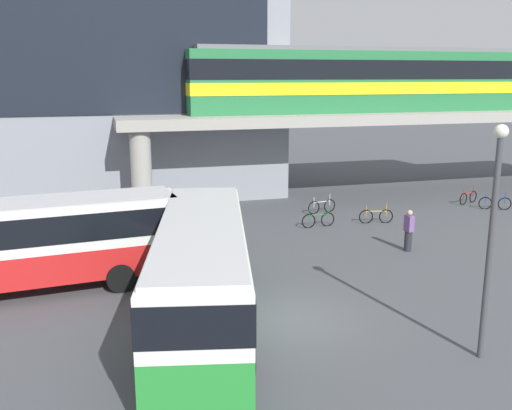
# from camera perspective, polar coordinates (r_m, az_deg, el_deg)

# --- Properties ---
(ground_plane) EXTENTS (120.00, 120.00, 0.00)m
(ground_plane) POSITION_cam_1_polar(r_m,az_deg,el_deg) (27.26, -3.22, -3.01)
(ground_plane) COLOR #47494F
(station_building) EXTENTS (28.35, 14.08, 19.68)m
(station_building) POSITION_cam_1_polar(r_m,az_deg,el_deg) (39.73, -20.76, 15.54)
(station_building) COLOR gray
(station_building) RESTS_ON ground_plane
(elevated_platform) EXTENTS (33.95, 6.21, 5.21)m
(elevated_platform) POSITION_cam_1_polar(r_m,az_deg,el_deg) (37.38, 13.23, 8.05)
(elevated_platform) COLOR #9E9B93
(elevated_platform) RESTS_ON ground_plane
(train) EXTENTS (22.76, 2.96, 3.84)m
(train) POSITION_cam_1_polar(r_m,az_deg,el_deg) (36.53, 11.26, 12.22)
(train) COLOR #26723F
(train) RESTS_ON elevated_platform
(bus_main) EXTENTS (4.83, 11.33, 3.22)m
(bus_main) POSITION_cam_1_polar(r_m,az_deg,el_deg) (17.24, -5.43, -5.68)
(bus_main) COLOR #268C33
(bus_main) RESTS_ON ground_plane
(bus_secondary) EXTENTS (11.23, 3.58, 3.22)m
(bus_secondary) POSITION_cam_1_polar(r_m,az_deg,el_deg) (21.30, -22.29, -2.98)
(bus_secondary) COLOR red
(bus_secondary) RESTS_ON ground_plane
(bicycle_red) EXTENTS (1.67, 0.76, 1.04)m
(bicycle_red) POSITION_cam_1_polar(r_m,az_deg,el_deg) (35.97, 20.42, 0.70)
(bicycle_red) COLOR black
(bicycle_red) RESTS_ON ground_plane
(bicycle_silver) EXTENTS (1.76, 0.43, 1.04)m
(bicycle_silver) POSITION_cam_1_polar(r_m,az_deg,el_deg) (31.67, 6.58, -0.14)
(bicycle_silver) COLOR black
(bicycle_silver) RESTS_ON ground_plane
(bicycle_orange) EXTENTS (1.77, 0.40, 1.04)m
(bicycle_orange) POSITION_cam_1_polar(r_m,az_deg,el_deg) (29.94, 11.89, -1.10)
(bicycle_orange) COLOR black
(bicycle_orange) RESTS_ON ground_plane
(bicycle_blue) EXTENTS (1.66, 0.78, 1.04)m
(bicycle_blue) POSITION_cam_1_polar(r_m,az_deg,el_deg) (34.97, 22.73, 0.17)
(bicycle_blue) COLOR black
(bicycle_blue) RESTS_ON ground_plane
(bicycle_green) EXTENTS (1.79, 0.17, 1.04)m
(bicycle_green) POSITION_cam_1_polar(r_m,az_deg,el_deg) (28.73, 6.23, -1.49)
(bicycle_green) COLOR black
(bicycle_green) RESTS_ON ground_plane
(pedestrian_at_kerb) EXTENTS (0.32, 0.43, 1.82)m
(pedestrian_at_kerb) POSITION_cam_1_polar(r_m,az_deg,el_deg) (25.44, 14.98, -2.58)
(pedestrian_at_kerb) COLOR #26262D
(pedestrian_at_kerb) RESTS_ON ground_plane
(pedestrian_near_building) EXTENTS (0.33, 0.44, 1.65)m
(pedestrian_near_building) POSITION_cam_1_polar(r_m,az_deg,el_deg) (28.09, -17.59, -1.49)
(pedestrian_near_building) COLOR #33663F
(pedestrian_near_building) RESTS_ON ground_plane
(lamp_post) EXTENTS (0.36, 0.36, 6.27)m
(lamp_post) POSITION_cam_1_polar(r_m,az_deg,el_deg) (15.85, 22.51, -1.84)
(lamp_post) COLOR #3F3F44
(lamp_post) RESTS_ON ground_plane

